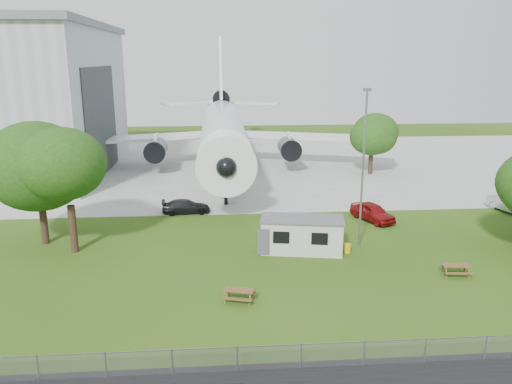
{
  "coord_description": "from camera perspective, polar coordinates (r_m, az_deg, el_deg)",
  "views": [
    {
      "loc": [
        -2.71,
        -29.88,
        14.14
      ],
      "look_at": [
        0.23,
        8.0,
        4.0
      ],
      "focal_mm": 35.0,
      "sensor_mm": 36.0,
      "label": 1
    }
  ],
  "objects": [
    {
      "name": "tree_west_big",
      "position": [
        41.51,
        -23.74,
        2.95
      ],
      "size": [
        8.53,
        8.53,
        10.69
      ],
      "color": "#382619",
      "rests_on": "ground"
    },
    {
      "name": "tree_far_apron",
      "position": [
        64.29,
        13.13,
        6.28
      ],
      "size": [
        6.17,
        6.17,
        7.99
      ],
      "color": "#382619",
      "rests_on": "ground"
    },
    {
      "name": "fence",
      "position": [
        24.95,
        2.73,
        -19.59
      ],
      "size": [
        58.0,
        0.04,
        1.3
      ],
      "primitive_type": "cube",
      "color": "gray",
      "rests_on": "ground"
    },
    {
      "name": "ground",
      "position": [
        33.17,
        0.68,
        -10.29
      ],
      "size": [
        160.0,
        160.0,
        0.0
      ],
      "primitive_type": "plane",
      "color": "#3F6119"
    },
    {
      "name": "car_ne_hatch",
      "position": [
        46.17,
        13.18,
        -2.26
      ],
      "size": [
        3.63,
        5.05,
        1.6
      ],
      "primitive_type": "imported",
      "rotation": [
        0.0,
        0.0,
        0.42
      ],
      "color": "maroon",
      "rests_on": "ground"
    },
    {
      "name": "site_cabin",
      "position": [
        37.95,
        5.28,
        -4.88
      ],
      "size": [
        6.94,
        3.76,
        2.62
      ],
      "color": "beige",
      "rests_on": "ground"
    },
    {
      "name": "picnic_west",
      "position": [
        30.84,
        -1.95,
        -12.35
      ],
      "size": [
        2.14,
        1.93,
        0.76
      ],
      "primitive_type": null,
      "rotation": [
        0.0,
        0.0,
        -0.28
      ],
      "color": "brown",
      "rests_on": "ground"
    },
    {
      "name": "car_ne_sedan",
      "position": [
        53.29,
        27.08,
        -1.28
      ],
      "size": [
        2.85,
        4.85,
        1.51
      ],
      "primitive_type": "imported",
      "rotation": [
        0.0,
        0.0,
        0.29
      ],
      "color": "#B1B3B9",
      "rests_on": "ground"
    },
    {
      "name": "tree_west_small",
      "position": [
        38.79,
        -20.76,
        2.26
      ],
      "size": [
        6.45,
        6.45,
        9.52
      ],
      "color": "#382619",
      "rests_on": "ground"
    },
    {
      "name": "lamp_mast",
      "position": [
        38.56,
        12.11,
        2.42
      ],
      "size": [
        0.16,
        0.16,
        12.0
      ],
      "primitive_type": "cylinder",
      "color": "slate",
      "rests_on": "ground"
    },
    {
      "name": "car_apron_van",
      "position": [
        47.59,
        -7.99,
        -1.67
      ],
      "size": [
        4.6,
        2.1,
        1.31
      ],
      "primitive_type": "imported",
      "rotation": [
        0.0,
        0.0,
        1.63
      ],
      "color": "black",
      "rests_on": "ground"
    },
    {
      "name": "picnic_east",
      "position": [
        36.73,
        21.79,
        -8.83
      ],
      "size": [
        1.95,
        1.68,
        0.76
      ],
      "primitive_type": null,
      "rotation": [
        0.0,
        0.0,
        -0.11
      ],
      "color": "brown",
      "rests_on": "ground"
    },
    {
      "name": "concrete_apron",
      "position": [
        69.39,
        -2.11,
        3.18
      ],
      "size": [
        120.0,
        46.0,
        0.03
      ],
      "primitive_type": "cube",
      "color": "#B7B7B2",
      "rests_on": "ground"
    },
    {
      "name": "airliner",
      "position": [
        66.34,
        -3.82,
        7.22
      ],
      "size": [
        46.36,
        47.73,
        17.69
      ],
      "color": "white",
      "rests_on": "ground"
    }
  ]
}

